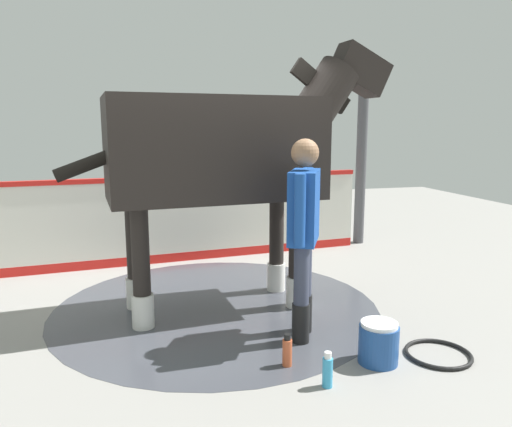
{
  "coord_description": "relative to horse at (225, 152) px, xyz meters",
  "views": [
    {
      "loc": [
        0.64,
        4.92,
        1.81
      ],
      "look_at": [
        -0.47,
        0.72,
        1.03
      ],
      "focal_mm": 34.06,
      "sensor_mm": 36.0,
      "label": 1
    }
  ],
  "objects": [
    {
      "name": "barrier_wall",
      "position": [
        0.28,
        -1.82,
        -1.03
      ],
      "size": [
        5.26,
        0.57,
        1.17
      ],
      "color": "silver",
      "rests_on": "ground"
    },
    {
      "name": "horse",
      "position": [
        0.0,
        0.0,
        0.0
      ],
      "size": [
        3.36,
        1.14,
        2.67
      ],
      "rotation": [
        0.0,
        0.0,
        -3.05
      ],
      "color": "black",
      "rests_on": "ground"
    },
    {
      "name": "handler",
      "position": [
        -0.49,
        0.9,
        -0.57
      ],
      "size": [
        0.42,
        0.62,
        1.72
      ],
      "rotation": [
        0.0,
        0.0,
        -0.46
      ],
      "color": "black",
      "rests_on": "ground"
    },
    {
      "name": "hose_coil",
      "position": [
        -1.42,
        1.52,
        -1.55
      ],
      "size": [
        0.53,
        0.53,
        0.03
      ],
      "primitive_type": "torus",
      "color": "black",
      "rests_on": "ground"
    },
    {
      "name": "roof_post_near",
      "position": [
        -2.56,
        -2.18,
        -0.13
      ],
      "size": [
        0.16,
        0.16,
        2.89
      ],
      "primitive_type": "cylinder",
      "color": "#4C4C51",
      "rests_on": "ground"
    },
    {
      "name": "wet_patch",
      "position": [
        0.11,
        0.01,
        -1.57
      ],
      "size": [
        3.26,
        3.26,
        0.0
      ],
      "primitive_type": "cylinder",
      "color": "#42444C",
      "rests_on": "ground"
    },
    {
      "name": "ground_plane",
      "position": [
        0.28,
        -0.26,
        -1.58
      ],
      "size": [
        16.0,
        16.0,
        0.02
      ],
      "primitive_type": "cube",
      "color": "gray"
    },
    {
      "name": "wash_bucket",
      "position": [
        -0.9,
        1.5,
        -1.41
      ],
      "size": [
        0.31,
        0.31,
        0.33
      ],
      "color": "#1E478C",
      "rests_on": "ground"
    },
    {
      "name": "bottle_shampoo",
      "position": [
        -0.37,
        1.73,
        -1.45
      ],
      "size": [
        0.07,
        0.07,
        0.26
      ],
      "color": "#3399CC",
      "rests_on": "ground"
    },
    {
      "name": "bottle_spray",
      "position": [
        -0.2,
        1.37,
        -1.45
      ],
      "size": [
        0.07,
        0.07,
        0.26
      ],
      "color": "#CC5933",
      "rests_on": "ground"
    }
  ]
}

